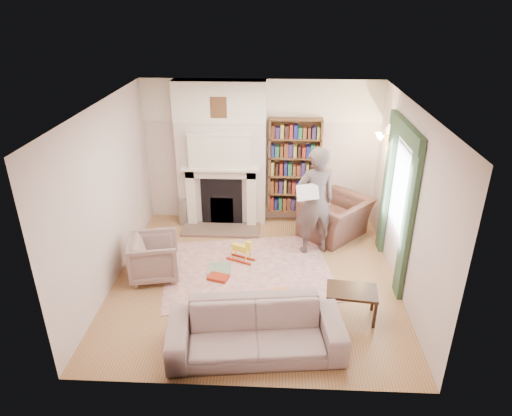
# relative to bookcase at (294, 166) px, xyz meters

# --- Properties ---
(floor) EXTENTS (4.50, 4.50, 0.00)m
(floor) POSITION_rel_bookcase_xyz_m (-0.65, -2.12, -1.18)
(floor) COLOR #925C3A
(floor) RESTS_ON ground
(ceiling) EXTENTS (4.50, 4.50, 0.00)m
(ceiling) POSITION_rel_bookcase_xyz_m (-0.65, -2.12, 1.62)
(ceiling) COLOR white
(ceiling) RESTS_ON wall_back
(wall_back) EXTENTS (4.50, 0.00, 4.50)m
(wall_back) POSITION_rel_bookcase_xyz_m (-0.65, 0.13, 0.22)
(wall_back) COLOR beige
(wall_back) RESTS_ON floor
(wall_front) EXTENTS (4.50, 0.00, 4.50)m
(wall_front) POSITION_rel_bookcase_xyz_m (-0.65, -4.37, 0.22)
(wall_front) COLOR beige
(wall_front) RESTS_ON floor
(wall_left) EXTENTS (0.00, 4.50, 4.50)m
(wall_left) POSITION_rel_bookcase_xyz_m (-2.90, -2.12, 0.22)
(wall_left) COLOR beige
(wall_left) RESTS_ON floor
(wall_right) EXTENTS (0.00, 4.50, 4.50)m
(wall_right) POSITION_rel_bookcase_xyz_m (1.60, -2.12, 0.22)
(wall_right) COLOR beige
(wall_right) RESTS_ON floor
(fireplace) EXTENTS (1.70, 0.58, 2.80)m
(fireplace) POSITION_rel_bookcase_xyz_m (-1.40, -0.07, 0.21)
(fireplace) COLOR beige
(fireplace) RESTS_ON floor
(bookcase) EXTENTS (1.00, 0.24, 1.85)m
(bookcase) POSITION_rel_bookcase_xyz_m (0.00, 0.00, 0.00)
(bookcase) COLOR brown
(bookcase) RESTS_ON floor
(window) EXTENTS (0.02, 0.90, 1.30)m
(window) POSITION_rel_bookcase_xyz_m (1.58, -1.72, 0.27)
(window) COLOR silver
(window) RESTS_ON wall_right
(curtain_left) EXTENTS (0.07, 0.32, 2.40)m
(curtain_left) POSITION_rel_bookcase_xyz_m (1.55, -2.42, 0.02)
(curtain_left) COLOR #2C452C
(curtain_left) RESTS_ON floor
(curtain_right) EXTENTS (0.07, 0.32, 2.40)m
(curtain_right) POSITION_rel_bookcase_xyz_m (1.55, -1.02, 0.02)
(curtain_right) COLOR #2C452C
(curtain_right) RESTS_ON floor
(pelmet) EXTENTS (0.09, 1.70, 0.24)m
(pelmet) POSITION_rel_bookcase_xyz_m (1.54, -1.72, 1.20)
(pelmet) COLOR #2C452C
(pelmet) RESTS_ON wall_right
(wall_sconce) EXTENTS (0.20, 0.24, 0.24)m
(wall_sconce) POSITION_rel_bookcase_xyz_m (1.38, -0.62, 0.72)
(wall_sconce) COLOR gold
(wall_sconce) RESTS_ON wall_right
(rug) EXTENTS (3.05, 2.53, 0.01)m
(rug) POSITION_rel_bookcase_xyz_m (-0.79, -1.88, -1.17)
(rug) COLOR beige
(rug) RESTS_ON floor
(armchair_reading) EXTENTS (1.53, 1.53, 0.75)m
(armchair_reading) POSITION_rel_bookcase_xyz_m (0.78, -0.59, -0.80)
(armchair_reading) COLOR #462625
(armchair_reading) RESTS_ON floor
(armchair_left) EXTENTS (0.91, 0.90, 0.70)m
(armchair_left) POSITION_rel_bookcase_xyz_m (-2.28, -2.11, -0.82)
(armchair_left) COLOR #A39486
(armchair_left) RESTS_ON floor
(sofa) EXTENTS (2.31, 1.12, 0.65)m
(sofa) POSITION_rel_bookcase_xyz_m (-0.56, -3.76, -0.85)
(sofa) COLOR #9F9583
(sofa) RESTS_ON floor
(man_reading) EXTENTS (0.82, 0.67, 1.95)m
(man_reading) POSITION_rel_bookcase_xyz_m (0.33, -1.19, -0.20)
(man_reading) COLOR #524442
(man_reading) RESTS_ON floor
(newspaper) EXTENTS (0.40, 0.23, 0.26)m
(newspaper) POSITION_rel_bookcase_xyz_m (0.18, -1.39, 0.06)
(newspaper) COLOR silver
(newspaper) RESTS_ON man_reading
(coffee_table) EXTENTS (0.75, 0.53, 0.45)m
(coffee_table) POSITION_rel_bookcase_xyz_m (0.75, -3.01, -0.95)
(coffee_table) COLOR #371E13
(coffee_table) RESTS_ON floor
(paraffin_heater) EXTENTS (0.27, 0.27, 0.55)m
(paraffin_heater) POSITION_rel_bookcase_xyz_m (-2.16, -0.22, -0.90)
(paraffin_heater) COLOR #95979C
(paraffin_heater) RESTS_ON floor
(rocking_horse) EXTENTS (0.51, 0.36, 0.42)m
(rocking_horse) POSITION_rel_bookcase_xyz_m (-0.93, -1.59, -0.97)
(rocking_horse) COLOR yellow
(rocking_horse) RESTS_ON rug
(board_game) EXTENTS (0.40, 0.40, 0.03)m
(board_game) POSITION_rel_bookcase_xyz_m (-1.26, -1.91, -1.15)
(board_game) COLOR gold
(board_game) RESTS_ON rug
(game_box_lid) EXTENTS (0.37, 0.30, 0.05)m
(game_box_lid) POSITION_rel_bookcase_xyz_m (-1.25, -2.18, -1.14)
(game_box_lid) COLOR #9F2812
(game_box_lid) RESTS_ON rug
(comic_annuals) EXTENTS (0.58, 0.35, 0.02)m
(comic_annuals) POSITION_rel_bookcase_xyz_m (-0.37, -2.53, -1.16)
(comic_annuals) COLOR red
(comic_annuals) RESTS_ON rug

